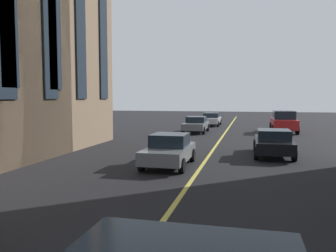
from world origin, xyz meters
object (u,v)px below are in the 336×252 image
object	(u,v)px
car_black_near	(273,142)
car_grey_oncoming	(169,150)
car_grey_trailing	(196,124)
car_red_far	(284,121)
car_silver_parked_b	(211,119)

from	to	relation	value
car_black_near	car_grey_oncoming	bearing A→B (deg)	129.25
car_black_near	car_grey_trailing	bearing A→B (deg)	27.28
car_red_far	car_silver_parked_b	distance (m)	9.16
car_red_far	car_silver_parked_b	xyz separation A→B (m)	(6.02, 6.90, -0.27)
car_grey_trailing	car_grey_oncoming	distance (m)	14.92
car_red_far	car_black_near	distance (m)	12.85
car_grey_trailing	car_red_far	distance (m)	7.57
car_red_far	car_grey_trailing	bearing A→B (deg)	102.60
car_silver_parked_b	car_black_near	size ratio (longest dim) A/B	1.00
car_grey_oncoming	car_black_near	bearing A→B (deg)	-50.75
car_grey_trailing	car_black_near	distance (m)	12.47
car_grey_trailing	car_black_near	world-z (taller)	same
car_grey_trailing	car_grey_oncoming	size ratio (longest dim) A/B	1.13
car_red_far	car_grey_oncoming	xyz separation A→B (m)	(-16.53, 6.31, -0.27)
car_red_far	car_black_near	bearing A→B (deg)	172.53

